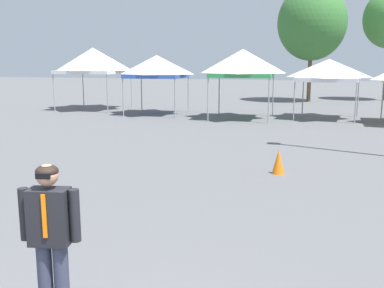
% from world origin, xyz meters
% --- Properties ---
extents(canopy_tent_far_right, '(3.70, 3.70, 3.67)m').
position_xyz_m(canopy_tent_far_right, '(-11.64, 21.13, 2.91)').
color(canopy_tent_far_right, '#9E9EA3').
rests_on(canopy_tent_far_right, ground).
extents(canopy_tent_left_of_center, '(3.17, 3.17, 3.19)m').
position_xyz_m(canopy_tent_left_of_center, '(-7.02, 19.84, 2.58)').
color(canopy_tent_left_of_center, '#9E9EA3').
rests_on(canopy_tent_left_of_center, ground).
extents(canopy_tent_far_left, '(3.22, 3.22, 3.45)m').
position_xyz_m(canopy_tent_far_left, '(-2.20, 19.33, 2.76)').
color(canopy_tent_far_left, '#9E9EA3').
rests_on(canopy_tent_far_left, ground).
extents(canopy_tent_behind_right, '(3.18, 3.18, 2.97)m').
position_xyz_m(canopy_tent_behind_right, '(1.88, 20.65, 2.42)').
color(canopy_tent_behind_right, '#9E9EA3').
rests_on(canopy_tent_behind_right, ground).
extents(person_foreground, '(0.64, 0.33, 1.78)m').
position_xyz_m(person_foreground, '(-0.54, 1.11, 1.03)').
color(person_foreground, '#33384C').
rests_on(person_foreground, ground).
extents(tree_behind_tents_left, '(4.83, 4.83, 8.23)m').
position_xyz_m(tree_behind_tents_left, '(0.42, 30.67, 5.57)').
color(tree_behind_tents_left, brown).
rests_on(tree_behind_tents_left, ground).
extents(traffic_cone_lot_center, '(0.32, 0.32, 0.63)m').
position_xyz_m(traffic_cone_lot_center, '(0.95, 8.51, 0.31)').
color(traffic_cone_lot_center, orange).
rests_on(traffic_cone_lot_center, ground).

